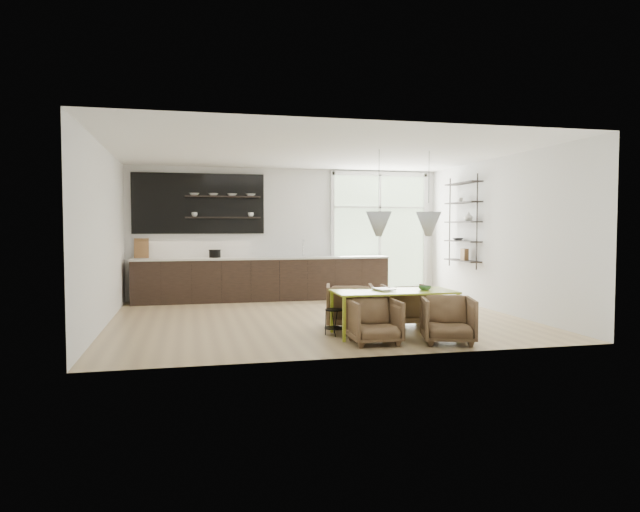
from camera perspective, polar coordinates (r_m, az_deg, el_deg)
The scene contains 11 objects.
room at distance 11.09m, azimuth 1.41°, elevation 2.21°, with size 7.02×6.01×2.91m.
kitchen_run at distance 12.46m, azimuth -6.12°, elevation -1.69°, with size 5.54×0.69×2.75m.
right_shelving at distance 12.15m, azimuth 14.13°, elevation 3.09°, with size 0.26×1.22×1.90m.
dining_table at distance 8.54m, azimuth 7.39°, elevation -3.76°, with size 1.81×0.83×0.66m.
armchair_back_left at distance 9.15m, azimuth 2.99°, elevation -4.96°, with size 0.74×0.76×0.69m, color brown.
armchair_back_right at distance 9.41m, azimuth 8.63°, elevation -4.85°, with size 0.71×0.73×0.67m, color brown.
armchair_front_left at distance 7.90m, azimuth 5.46°, elevation -6.51°, with size 0.66×0.68×0.62m, color brown.
armchair_front_right at distance 8.10m, azimuth 12.67°, elevation -6.25°, with size 0.69×0.71×0.64m, color brown.
wire_stool at distance 8.47m, azimuth 1.49°, elevation -6.26°, with size 0.31×0.31×0.39m.
table_book at distance 8.48m, azimuth 5.66°, elevation -3.38°, with size 0.25×0.33×0.03m, color white.
table_bowl at distance 8.70m, azimuth 10.44°, elevation -3.16°, with size 0.19×0.19×0.06m, color #417244.
Camera 1 is at (-2.18, -9.64, 1.61)m, focal length 32.00 mm.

